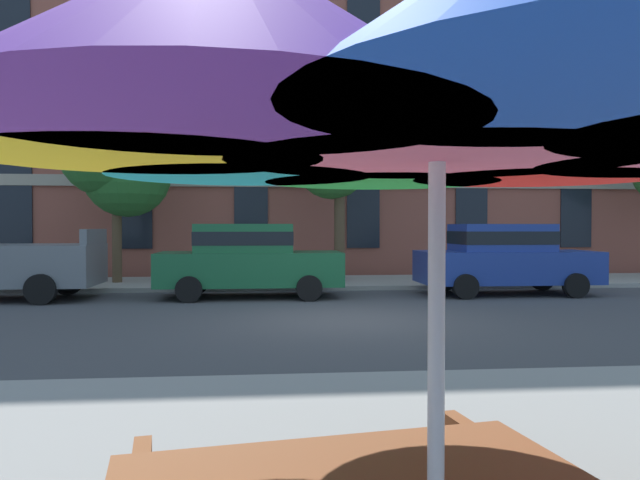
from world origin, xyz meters
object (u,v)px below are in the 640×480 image
at_px(sedan_blue, 504,257).
at_px(sedan_green, 248,258).
at_px(street_tree_left, 118,162).
at_px(street_tree_middle, 338,152).
at_px(patio_umbrella, 437,100).

bearing_deg(sedan_blue, sedan_green, 180.00).
bearing_deg(sedan_blue, street_tree_left, 163.96).
height_order(sedan_green, street_tree_middle, street_tree_middle).
bearing_deg(sedan_green, patio_umbrella, -85.82).
distance_m(street_tree_middle, patio_umbrella, 15.76).
bearing_deg(patio_umbrella, sedan_green, 94.18).
xyz_separation_m(sedan_green, street_tree_left, (-3.72, 2.92, 2.60)).
bearing_deg(patio_umbrella, sedan_blue, 66.57).
height_order(sedan_green, street_tree_left, street_tree_left).
xyz_separation_m(street_tree_left, patio_umbrella, (4.65, -15.62, -1.39)).
distance_m(sedan_blue, street_tree_left, 10.88).
bearing_deg(street_tree_left, patio_umbrella, -73.42).
distance_m(sedan_green, sedan_blue, 6.43).
height_order(sedan_blue, patio_umbrella, patio_umbrella).
height_order(sedan_blue, street_tree_left, street_tree_left).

